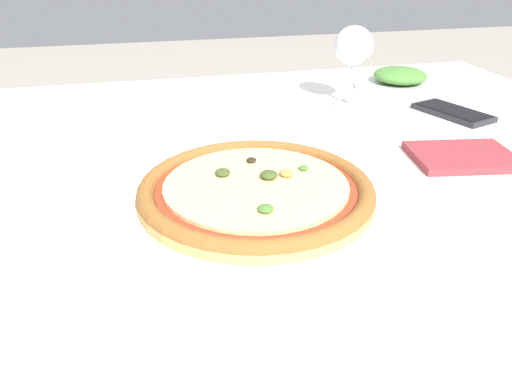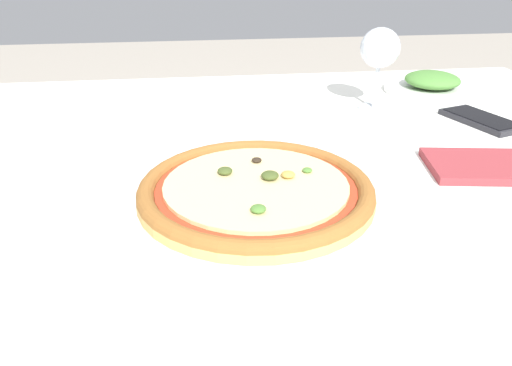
% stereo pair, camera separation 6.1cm
% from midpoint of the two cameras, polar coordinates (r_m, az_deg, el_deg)
% --- Properties ---
extents(dining_table, '(1.39, 1.08, 0.70)m').
position_cam_midpoint_polar(dining_table, '(0.77, 4.26, -2.92)').
color(dining_table, '#997047').
rests_on(dining_table, ground_plane).
extents(pizza_plate, '(0.32, 0.32, 0.04)m').
position_cam_midpoint_polar(pizza_plate, '(0.62, 2.84, -1.14)').
color(pizza_plate, white).
rests_on(pizza_plate, dining_table).
extents(wine_glass_far_left, '(0.07, 0.07, 0.16)m').
position_cam_midpoint_polar(wine_glass_far_left, '(1.00, 15.76, 14.36)').
color(wine_glass_far_left, silver).
rests_on(wine_glass_far_left, dining_table).
extents(cell_phone, '(0.11, 0.16, 0.01)m').
position_cam_midpoint_polar(cell_phone, '(1.01, 26.00, 6.49)').
color(cell_phone, '#232328').
rests_on(cell_phone, dining_table).
extents(side_plate, '(0.20, 0.20, 0.04)m').
position_cam_midpoint_polar(side_plate, '(1.18, 20.89, 10.46)').
color(side_plate, white).
rests_on(side_plate, dining_table).
extents(napkin_folded, '(0.17, 0.13, 0.01)m').
position_cam_midpoint_polar(napkin_folded, '(0.80, 26.38, 1.70)').
color(napkin_folded, '#933338').
rests_on(napkin_folded, dining_table).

